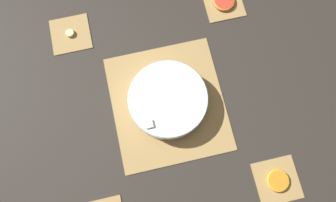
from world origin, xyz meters
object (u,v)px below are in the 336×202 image
at_px(grapefruit_slice, 224,1).
at_px(banana_coin_single, 70,33).
at_px(fruit_salad_bowl, 168,100).
at_px(orange_slice_whole, 278,181).

bearing_deg(grapefruit_slice, banana_coin_single, 90.00).
relative_size(fruit_salad_bowl, grapefruit_slice, 3.24).
distance_m(banana_coin_single, grapefruit_slice, 0.57).
distance_m(orange_slice_whole, grapefruit_slice, 0.65).
relative_size(banana_coin_single, grapefruit_slice, 0.40).
relative_size(fruit_salad_bowl, banana_coin_single, 8.11).
bearing_deg(orange_slice_whole, grapefruit_slice, 0.00).
height_order(banana_coin_single, grapefruit_slice, grapefruit_slice).
xyz_separation_m(orange_slice_whole, grapefruit_slice, (0.65, 0.00, 0.00)).
relative_size(orange_slice_whole, grapefruit_slice, 0.90).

